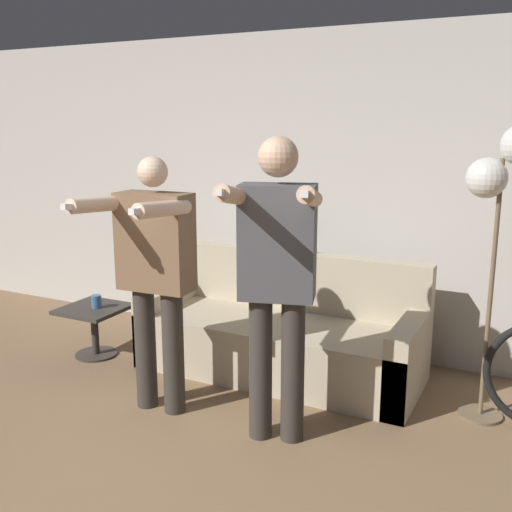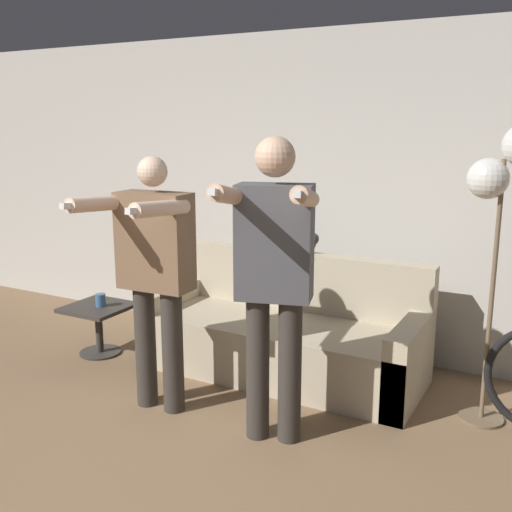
{
  "view_description": "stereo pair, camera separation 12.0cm",
  "coord_description": "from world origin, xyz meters",
  "views": [
    {
      "loc": [
        1.92,
        -1.56,
        1.88
      ],
      "look_at": [
        0.18,
        1.91,
        1.01
      ],
      "focal_mm": 42.0,
      "sensor_mm": 36.0,
      "label": 1
    },
    {
      "loc": [
        2.03,
        -1.5,
        1.88
      ],
      "look_at": [
        0.18,
        1.91,
        1.01
      ],
      "focal_mm": 42.0,
      "sensor_mm": 36.0,
      "label": 2
    }
  ],
  "objects": [
    {
      "name": "side_table",
      "position": [
        -1.34,
        2.0,
        0.3
      ],
      "size": [
        0.49,
        0.49,
        0.41
      ],
      "color": "#38332D",
      "rests_on": "ground_plane"
    },
    {
      "name": "cat",
      "position": [
        0.13,
        2.68,
        0.96
      ],
      "size": [
        0.46,
        0.12,
        0.17
      ],
      "color": "#3D3833",
      "rests_on": "couch"
    },
    {
      "name": "floor_lamp",
      "position": [
        1.63,
        2.31,
        1.54
      ],
      "size": [
        0.43,
        0.28,
        1.88
      ],
      "color": "#756047",
      "rests_on": "ground_plane"
    },
    {
      "name": "couch",
      "position": [
        0.15,
        2.39,
        0.28
      ],
      "size": [
        2.12,
        0.82,
        0.88
      ],
      "color": "beige",
      "rests_on": "ground_plane"
    },
    {
      "name": "person_left",
      "position": [
        -0.31,
        1.45,
        0.98
      ],
      "size": [
        0.57,
        0.69,
        1.68
      ],
      "rotation": [
        0.0,
        0.0,
        0.05
      ],
      "color": "#38332D",
      "rests_on": "ground_plane"
    },
    {
      "name": "cup",
      "position": [
        -1.31,
        2.0,
        0.47
      ],
      "size": [
        0.08,
        0.08,
        0.11
      ],
      "color": "#3D6693",
      "rests_on": "side_table"
    },
    {
      "name": "person_right",
      "position": [
        0.54,
        1.45,
        1.06
      ],
      "size": [
        0.62,
        0.76,
        1.81
      ],
      "rotation": [
        0.0,
        0.0,
        0.28
      ],
      "color": "#38332D",
      "rests_on": "ground_plane"
    },
    {
      "name": "wall_back",
      "position": [
        0.0,
        3.06,
        1.3
      ],
      "size": [
        10.0,
        0.05,
        2.6
      ],
      "color": "beige",
      "rests_on": "ground_plane"
    }
  ]
}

